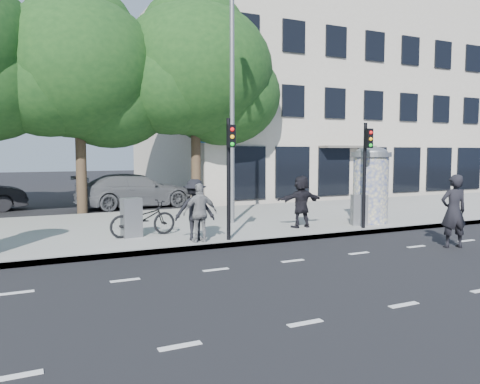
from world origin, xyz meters
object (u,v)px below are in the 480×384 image
ped_e (200,213)px  ped_f (301,201)px  cabinet_right (359,210)px  ped_d (195,210)px  cabinet_left (131,218)px  man_road (454,211)px  bicycle (143,219)px  traffic_pole_near (229,166)px  ad_column_right (371,183)px  traffic_pole_far (366,164)px  car_right (135,191)px  street_lamp (233,88)px

ped_e → ped_f: 4.00m
ped_e → cabinet_right: (5.90, 0.52, -0.29)m
ped_d → ped_e: bearing=111.4°
ped_e → cabinet_left: (-1.53, 1.61, -0.24)m
man_road → bicycle: bearing=-13.5°
traffic_pole_near → ped_f: (3.03, 1.04, -1.23)m
ad_column_right → traffic_pole_far: 1.52m
ped_e → ped_f: bearing=-164.1°
ped_d → cabinet_left: 1.97m
ped_e → traffic_pole_far: bearing=-178.8°
traffic_pole_near → man_road: bearing=-28.1°
ped_d → cabinet_left: (-1.51, 1.23, -0.29)m
cabinet_right → car_right: (-5.39, 9.63, 0.13)m
traffic_pole_far → car_right: (-5.14, 10.21, -1.43)m
ped_f → bicycle: (-5.07, 0.61, -0.33)m
man_road → bicycle: 8.74m
traffic_pole_near → car_right: 10.32m
man_road → car_right: 14.31m
ped_d → car_right: size_ratio=0.31×
ad_column_right → bicycle: (-7.84, 0.74, -0.87)m
car_right → cabinet_right: bearing=-157.7°
ped_d → cabinet_left: size_ratio=1.50×
ped_d → traffic_pole_near: bearing=172.0°
car_right → traffic_pole_near: bearing=175.0°
man_road → bicycle: size_ratio=1.01×
ped_d → cabinet_right: 5.93m
street_lamp → ped_e: size_ratio=4.92×
ped_d → ped_e: 0.38m
bicycle → cabinet_left: cabinet_left is taller
ped_e → cabinet_right: 5.93m
traffic_pole_far → ped_f: traffic_pole_far is taller
man_road → cabinet_left: 9.04m
cabinet_left → bicycle: bearing=-9.8°
ad_column_right → man_road: size_ratio=1.32×
traffic_pole_far → man_road: traffic_pole_far is taller
traffic_pole_far → ped_e: bearing=179.4°
man_road → cabinet_right: man_road is taller
ped_d → ped_f: 3.95m
ad_column_right → man_road: 3.85m
traffic_pole_far → ped_d: traffic_pole_far is taller
cabinet_right → car_right: car_right is taller
man_road → street_lamp: bearing=-37.1°
ad_column_right → ped_e: 6.73m
cabinet_left → man_road: bearing=-37.5°
ped_e → man_road: bearing=156.6°
street_lamp → traffic_pole_far: bearing=-39.9°
traffic_pole_far → street_lamp: 5.12m
man_road → ad_column_right: bearing=-77.9°
ped_f → ad_column_right: bearing=179.3°
traffic_pole_near → cabinet_right: size_ratio=3.28×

